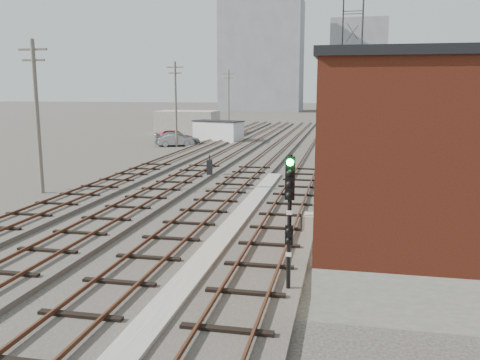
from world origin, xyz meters
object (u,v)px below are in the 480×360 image
(switch_stand, at_px, (210,168))
(signal_mast, at_px, (289,213))
(car_red, at_px, (174,136))
(car_grey, at_px, (177,139))
(car_silver, at_px, (176,140))
(site_trailer, at_px, (218,131))

(switch_stand, bearing_deg, signal_mast, -67.44)
(car_red, distance_m, car_grey, 3.83)
(car_red, xyz_separation_m, car_silver, (1.53, -3.94, -0.08))
(site_trailer, bearing_deg, car_grey, -102.70)
(car_silver, xyz_separation_m, car_grey, (0.05, 0.44, 0.08))
(site_trailer, xyz_separation_m, car_grey, (-3.28, -5.30, -0.52))
(switch_stand, distance_m, car_red, 24.58)
(car_red, bearing_deg, car_silver, -150.03)
(site_trailer, relative_size, car_red, 1.49)
(switch_stand, relative_size, car_grey, 0.29)
(site_trailer, distance_m, car_grey, 6.25)
(site_trailer, bearing_deg, switch_stand, -58.24)
(car_silver, bearing_deg, switch_stand, 179.82)
(signal_mast, distance_m, car_silver, 41.54)
(switch_stand, bearing_deg, car_grey, 115.85)
(car_red, bearing_deg, car_grey, -146.94)
(site_trailer, distance_m, car_silver, 6.66)
(car_red, relative_size, car_silver, 1.08)
(car_red, bearing_deg, site_trailer, -60.91)
(signal_mast, height_order, car_grey, signal_mast)
(switch_stand, relative_size, site_trailer, 0.23)
(signal_mast, height_order, car_silver, signal_mast)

